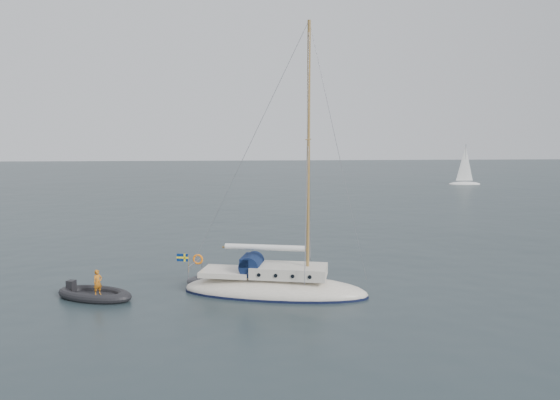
{
  "coord_description": "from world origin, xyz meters",
  "views": [
    {
      "loc": [
        -2.03,
        -29.43,
        8.27
      ],
      "look_at": [
        0.43,
        0.0,
        4.75
      ],
      "focal_mm": 35.0,
      "sensor_mm": 36.0,
      "label": 1
    }
  ],
  "objects": [
    {
      "name": "ground",
      "position": [
        0.0,
        0.0,
        0.0
      ],
      "size": [
        300.0,
        300.0,
        0.0
      ],
      "primitive_type": "plane",
      "color": "black",
      "rests_on": "ground"
    },
    {
      "name": "sailboat",
      "position": [
        0.01,
        -1.75,
        1.1
      ],
      "size": [
        10.19,
        3.05,
        14.51
      ],
      "rotation": [
        0.0,
        0.0,
        -0.24
      ],
      "color": "silver",
      "rests_on": "ground"
    },
    {
      "name": "distant_yacht_b",
      "position": [
        36.52,
        59.13,
        3.06
      ],
      "size": [
        5.41,
        2.89,
        7.17
      ],
      "rotation": [
        0.0,
        0.0,
        -0.05
      ],
      "color": "silver",
      "rests_on": "ground"
    },
    {
      "name": "rib",
      "position": [
        -9.22,
        -1.75,
        0.25
      ],
      "size": [
        4.22,
        1.92,
        1.53
      ],
      "rotation": [
        0.0,
        0.0,
        -0.41
      ],
      "color": "black",
      "rests_on": "ground"
    },
    {
      "name": "dinghy",
      "position": [
        -3.29,
        0.5,
        0.18
      ],
      "size": [
        2.93,
        1.32,
        0.42
      ],
      "rotation": [
        0.0,
        0.0,
        0.0
      ],
      "color": "#54545A",
      "rests_on": "ground"
    }
  ]
}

